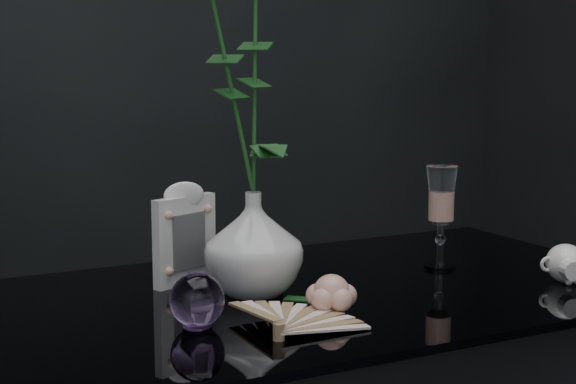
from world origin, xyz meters
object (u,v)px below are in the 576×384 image
vase (254,244)px  paperweight (197,300)px  wine_glass (441,218)px  loose_rose (331,293)px  picture_frame (185,233)px  pearl_jar (566,262)px

vase → paperweight: (-0.13, -0.11, -0.04)m
wine_glass → loose_rose: wine_glass is taller
vase → picture_frame: 0.12m
wine_glass → vase: bearing=-179.2°
loose_rose → vase: bearing=122.2°
wine_glass → loose_rose: bearing=-154.4°
loose_rose → wine_glass: bearing=36.0°
pearl_jar → picture_frame: bearing=173.6°
loose_rose → picture_frame: bearing=127.4°
vase → picture_frame: picture_frame is taller
picture_frame → paperweight: 0.23m
picture_frame → pearl_jar: (0.53, -0.26, -0.05)m
loose_rose → pearl_jar: pearl_jar is taller
vase → paperweight: 0.18m
paperweight → loose_rose: size_ratio=0.46×
vase → wine_glass: 0.34m
vase → pearl_jar: 0.49m
vase → pearl_jar: size_ratio=0.69×
wine_glass → pearl_jar: size_ratio=0.78×
vase → loose_rose: 0.15m
vase → picture_frame: (-0.07, 0.10, 0.00)m
picture_frame → pearl_jar: size_ratio=0.73×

